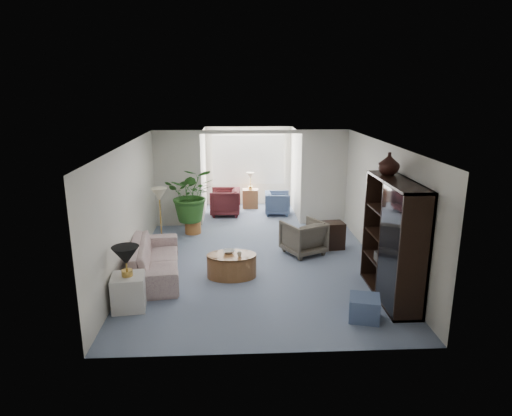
{
  "coord_description": "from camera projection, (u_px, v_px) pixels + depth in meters",
  "views": [
    {
      "loc": [
        -0.45,
        -8.4,
        3.53
      ],
      "look_at": [
        0.0,
        0.6,
        1.1
      ],
      "focal_mm": 31.42,
      "sensor_mm": 36.0,
      "label": 1
    }
  ],
  "objects": [
    {
      "name": "wingback_chair",
      "position": [
        303.0,
        237.0,
        9.77
      ],
      "size": [
        1.07,
        1.08,
        0.74
      ],
      "primitive_type": "imported",
      "rotation": [
        0.0,
        0.0,
        3.61
      ],
      "color": "#655E50",
      "rests_on": "ground"
    },
    {
      "name": "sunroom_chair_blue",
      "position": [
        277.0,
        203.0,
        12.84
      ],
      "size": [
        0.75,
        0.73,
        0.65
      ],
      "primitive_type": "imported",
      "rotation": [
        0.0,
        0.0,
        1.52
      ],
      "color": "slate",
      "rests_on": "ground"
    },
    {
      "name": "sunroom_table",
      "position": [
        250.0,
        198.0,
        13.53
      ],
      "size": [
        0.49,
        0.39,
        0.57
      ],
      "primitive_type": "cube",
      "rotation": [
        0.0,
        0.0,
        -0.06
      ],
      "color": "#925735",
      "rests_on": "ground"
    },
    {
      "name": "window_pane",
      "position": [
        248.0,
        160.0,
        13.67
      ],
      "size": [
        2.2,
        0.02,
        1.5
      ],
      "primitive_type": "cube",
      "color": "white"
    },
    {
      "name": "coffee_bowl",
      "position": [
        229.0,
        251.0,
        8.62
      ],
      "size": [
        0.26,
        0.26,
        0.05
      ],
      "primitive_type": "imported",
      "rotation": [
        0.0,
        0.0,
        0.18
      ],
      "color": "silver",
      "rests_on": "coffee_table"
    },
    {
      "name": "house_plant",
      "position": [
        192.0,
        194.0,
        10.97
      ],
      "size": [
        1.22,
        1.06,
        1.36
      ],
      "primitive_type": "imported",
      "color": "#295B1F",
      "rests_on": "plant_pot"
    },
    {
      "name": "ottoman",
      "position": [
        364.0,
        308.0,
        7.02
      ],
      "size": [
        0.57,
        0.57,
        0.37
      ],
      "primitive_type": "cube",
      "rotation": [
        0.0,
        0.0,
        -0.26
      ],
      "color": "slate",
      "rests_on": "ground"
    },
    {
      "name": "framed_picture",
      "position": [
        385.0,
        186.0,
        8.62
      ],
      "size": [
        0.04,
        0.5,
        0.4
      ],
      "primitive_type": "cube",
      "color": "#C2B39B"
    },
    {
      "name": "window_blinds",
      "position": [
        249.0,
        160.0,
        13.64
      ],
      "size": [
        2.2,
        0.02,
        1.5
      ],
      "primitive_type": "cube",
      "color": "white"
    },
    {
      "name": "sofa",
      "position": [
        155.0,
        259.0,
        8.63
      ],
      "size": [
        1.17,
        2.37,
        0.66
      ],
      "primitive_type": "imported",
      "rotation": [
        0.0,
        0.0,
        1.7
      ],
      "color": "beige",
      "rests_on": "ground"
    },
    {
      "name": "sunroom_floor",
      "position": [
        250.0,
        213.0,
        12.99
      ],
      "size": [
        2.6,
        2.6,
        0.0
      ],
      "primitive_type": "plane",
      "color": "gray",
      "rests_on": "ground"
    },
    {
      "name": "back_header",
      "position": [
        251.0,
        132.0,
        11.3
      ],
      "size": [
        2.6,
        0.12,
        0.1
      ],
      "primitive_type": "cube",
      "color": "silver",
      "rests_on": "back_pier_left"
    },
    {
      "name": "entertainment_cabinet",
      "position": [
        393.0,
        240.0,
        7.57
      ],
      "size": [
        0.5,
        1.86,
        2.06
      ],
      "primitive_type": "cube",
      "color": "black",
      "rests_on": "ground"
    },
    {
      "name": "coffee_table",
      "position": [
        232.0,
        266.0,
        8.59
      ],
      "size": [
        1.1,
        1.1,
        0.45
      ],
      "primitive_type": "cylinder",
      "rotation": [
        0.0,
        0.0,
        0.18
      ],
      "color": "#925735",
      "rests_on": "ground"
    },
    {
      "name": "cabinet_urn",
      "position": [
        389.0,
        164.0,
        7.73
      ],
      "size": [
        0.37,
        0.37,
        0.39
      ],
      "primitive_type": "imported",
      "color": "black",
      "rests_on": "entertainment_cabinet"
    },
    {
      "name": "end_table",
      "position": [
        129.0,
        292.0,
        7.33
      ],
      "size": [
        0.59,
        0.59,
        0.58
      ],
      "primitive_type": "cube",
      "rotation": [
        0.0,
        0.0,
        0.13
      ],
      "color": "silver",
      "rests_on": "ground"
    },
    {
      "name": "back_pier_left",
      "position": [
        178.0,
        179.0,
        11.52
      ],
      "size": [
        1.2,
        0.12,
        2.5
      ],
      "primitive_type": "cube",
      "color": "silver",
      "rests_on": "ground"
    },
    {
      "name": "floor_lamp",
      "position": [
        159.0,
        194.0,
        9.87
      ],
      "size": [
        0.36,
        0.36,
        0.28
      ],
      "primitive_type": "cone",
      "color": "beige",
      "rests_on": "ground"
    },
    {
      "name": "table_lamp",
      "position": [
        126.0,
        256.0,
        7.17
      ],
      "size": [
        0.44,
        0.44,
        0.3
      ],
      "primitive_type": "cone",
      "color": "black",
      "rests_on": "end_table"
    },
    {
      "name": "coffee_cup",
      "position": [
        239.0,
        254.0,
        8.43
      ],
      "size": [
        0.11,
        0.11,
        0.09
      ],
      "primitive_type": "imported",
      "rotation": [
        0.0,
        0.0,
        0.18
      ],
      "color": "silver",
      "rests_on": "coffee_table"
    },
    {
      "name": "sunroom_chair_maroon",
      "position": [
        225.0,
        202.0,
        12.75
      ],
      "size": [
        0.88,
        0.86,
        0.76
      ],
      "primitive_type": "imported",
      "rotation": [
        0.0,
        0.0,
        -1.63
      ],
      "color": "#551D23",
      "rests_on": "ground"
    },
    {
      "name": "back_pier_right",
      "position": [
        324.0,
        178.0,
        11.7
      ],
      "size": [
        1.2,
        0.12,
        2.5
      ],
      "primitive_type": "cube",
      "color": "silver",
      "rests_on": "ground"
    },
    {
      "name": "floor",
      "position": [
        257.0,
        268.0,
        9.04
      ],
      "size": [
        6.0,
        6.0,
        0.0
      ],
      "primitive_type": "plane",
      "color": "gray",
      "rests_on": "ground"
    },
    {
      "name": "plant_pot",
      "position": [
        193.0,
        227.0,
        11.18
      ],
      "size": [
        0.4,
        0.4,
        0.32
      ],
      "primitive_type": "cylinder",
      "color": "#A86530",
      "rests_on": "ground"
    },
    {
      "name": "side_table_dark",
      "position": [
        332.0,
        235.0,
        10.11
      ],
      "size": [
        0.55,
        0.46,
        0.61
      ],
      "primitive_type": "cube",
      "rotation": [
        0.0,
        0.0,
        0.12
      ],
      "color": "black",
      "rests_on": "ground"
    },
    {
      "name": "shelf_clutter",
      "position": [
        394.0,
        240.0,
        7.39
      ],
      "size": [
        0.3,
        0.94,
        1.06
      ],
      "color": "#2C2622",
      "rests_on": "entertainment_cabinet"
    }
  ]
}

